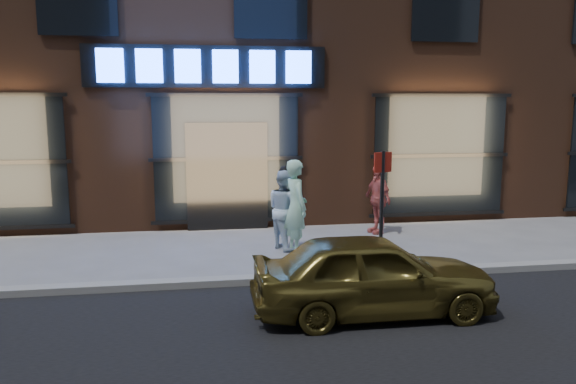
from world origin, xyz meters
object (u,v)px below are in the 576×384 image
(man_bowtie, at_px, (296,207))
(gold_sedan, at_px, (373,274))
(man_cap, at_px, (285,209))
(passerby, at_px, (378,199))
(sign_post, at_px, (382,200))

(man_bowtie, bearing_deg, gold_sedan, 176.30)
(man_cap, distance_m, gold_sedan, 3.66)
(passerby, distance_m, sign_post, 3.01)
(man_bowtie, distance_m, sign_post, 1.93)
(passerby, bearing_deg, man_cap, -80.40)
(man_cap, height_order, sign_post, sign_post)
(passerby, bearing_deg, gold_sedan, -33.12)
(gold_sedan, bearing_deg, sign_post, -21.05)
(man_bowtie, height_order, gold_sedan, man_bowtie)
(gold_sedan, relative_size, sign_post, 1.59)
(man_bowtie, bearing_deg, passerby, -68.89)
(man_cap, distance_m, passerby, 2.41)
(man_cap, bearing_deg, passerby, -88.81)
(man_bowtie, height_order, sign_post, sign_post)
(passerby, relative_size, sign_post, 0.74)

